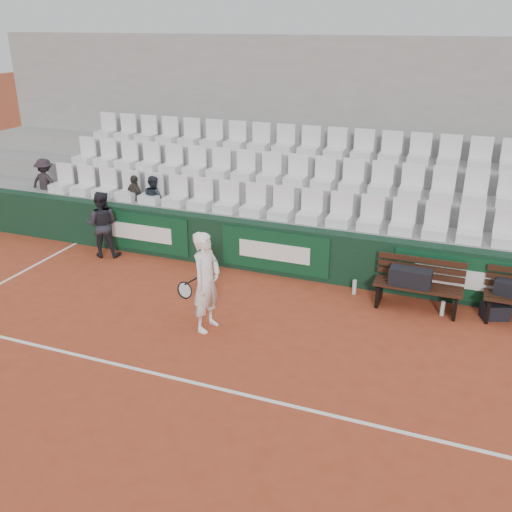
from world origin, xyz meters
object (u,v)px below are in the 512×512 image
at_px(sports_bag_left, 410,277).
at_px(water_bottle_near, 354,287).
at_px(sports_bag_ground, 495,311).
at_px(tennis_player, 206,282).
at_px(bench_left, 417,297).
at_px(sports_bag_right, 511,289).
at_px(spectator_a, 43,164).
at_px(water_bottle_far, 442,308).
at_px(ball_kid, 102,224).
at_px(spectator_b, 134,178).
at_px(spectator_c, 152,179).

xyz_separation_m(sports_bag_left, water_bottle_near, (-1.00, 0.24, -0.46)).
distance_m(sports_bag_ground, tennis_player, 4.92).
bearing_deg(bench_left, sports_bag_left, -162.93).
bearing_deg(bench_left, water_bottle_near, 170.43).
height_order(sports_bag_right, spectator_a, spectator_a).
bearing_deg(water_bottle_far, spectator_a, 172.71).
bearing_deg(sports_bag_left, ball_kid, 178.76).
xyz_separation_m(bench_left, ball_kid, (-6.54, 0.10, 0.49)).
bearing_deg(spectator_b, spectator_c, -156.30).
height_order(sports_bag_left, spectator_c, spectator_c).
relative_size(sports_bag_left, sports_bag_ground, 1.61).
relative_size(sports_bag_ground, spectator_b, 0.44).
bearing_deg(spectator_a, tennis_player, 147.40).
bearing_deg(spectator_b, bench_left, -166.09).
distance_m(spectator_a, spectator_b, 2.46).
bearing_deg(tennis_player, spectator_a, 151.86).
relative_size(bench_left, water_bottle_near, 5.47).
distance_m(sports_bag_right, spectator_c, 7.45).
bearing_deg(spectator_a, sports_bag_ground, 170.03).
relative_size(bench_left, spectator_a, 1.28).
bearing_deg(sports_bag_right, sports_bag_ground, -170.59).
height_order(water_bottle_near, spectator_a, spectator_a).
relative_size(sports_bag_ground, spectator_c, 0.43).
height_order(ball_kid, spectator_b, spectator_b).
xyz_separation_m(water_bottle_far, tennis_player, (-3.57, -1.85, 0.71)).
relative_size(water_bottle_near, tennis_player, 0.16).
distance_m(tennis_player, ball_kid, 3.98).
xyz_separation_m(sports_bag_ground, ball_kid, (-7.83, -0.03, 0.58)).
relative_size(sports_bag_right, spectator_c, 0.50).
bearing_deg(sports_bag_left, sports_bag_right, 6.88).
bearing_deg(spectator_a, spectator_b, 175.54).
bearing_deg(water_bottle_near, sports_bag_right, -0.88).
height_order(water_bottle_far, spectator_a, spectator_a).
height_order(sports_bag_ground, tennis_player, tennis_player).
bearing_deg(spectator_c, sports_bag_left, -166.81).
bearing_deg(tennis_player, water_bottle_near, 46.99).
bearing_deg(sports_bag_left, sports_bag_ground, 6.54).
bearing_deg(spectator_a, sports_bag_right, 170.30).
bearing_deg(water_bottle_far, bench_left, 168.75).
xyz_separation_m(sports_bag_ground, spectator_b, (-7.61, 0.97, 1.37)).
bearing_deg(sports_bag_right, spectator_b, 173.13).
distance_m(ball_kid, spectator_a, 2.60).
relative_size(sports_bag_right, water_bottle_far, 1.97).
bearing_deg(spectator_a, ball_kid, 151.52).
relative_size(spectator_a, spectator_b, 1.17).
xyz_separation_m(water_bottle_far, spectator_a, (-9.23, 1.18, 1.45)).
height_order(spectator_a, spectator_c, spectator_a).
distance_m(water_bottle_near, tennis_player, 2.99).
bearing_deg(sports_bag_ground, water_bottle_far, -165.94).
height_order(sports_bag_left, water_bottle_near, sports_bag_left).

